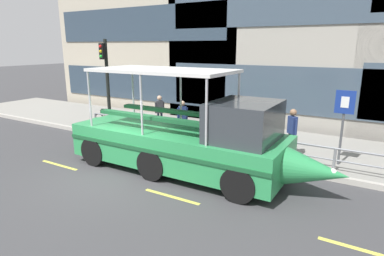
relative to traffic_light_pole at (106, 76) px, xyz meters
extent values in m
plane|color=#3D3D3F|center=(4.10, -3.82, -2.73)|extent=(120.00, 120.00, 0.00)
cube|color=gray|center=(4.10, 1.78, -2.64)|extent=(32.00, 4.80, 0.18)
cube|color=#B2ADA3|center=(4.10, -0.71, -2.64)|extent=(32.00, 0.18, 0.18)
cube|color=#DBD64C|center=(1.70, -4.21, -2.73)|extent=(1.80, 0.12, 0.01)
cube|color=#DBD64C|center=(6.50, -4.21, -2.73)|extent=(1.80, 0.12, 0.01)
cube|color=#DBD64C|center=(11.30, -4.21, -2.73)|extent=(1.80, 0.12, 0.01)
cube|color=#2D3D4C|center=(-2.11, 4.55, -0.95)|extent=(12.29, 0.06, 1.96)
cube|color=#2D3D4C|center=(-2.11, 4.55, 2.61)|extent=(12.29, 0.06, 1.96)
cube|color=#3D4C5B|center=(6.56, 4.55, -0.69)|extent=(11.27, 0.06, 2.24)
cube|color=#3D4C5B|center=(6.56, 4.55, 3.38)|extent=(11.27, 0.06, 2.24)
cylinder|color=gray|center=(5.72, -0.37, -1.78)|extent=(12.48, 0.07, 0.07)
cylinder|color=gray|center=(5.72, -0.37, -2.17)|extent=(12.48, 0.06, 0.06)
cylinder|color=gray|center=(-0.52, -0.37, -2.17)|extent=(0.09, 0.09, 0.77)
cylinder|color=gray|center=(1.26, -0.37, -2.17)|extent=(0.09, 0.09, 0.77)
cylinder|color=gray|center=(3.04, -0.37, -2.17)|extent=(0.09, 0.09, 0.77)
cylinder|color=gray|center=(4.83, -0.37, -2.17)|extent=(0.09, 0.09, 0.77)
cylinder|color=gray|center=(6.61, -0.37, -2.17)|extent=(0.09, 0.09, 0.77)
cylinder|color=gray|center=(8.39, -0.37, -2.17)|extent=(0.09, 0.09, 0.77)
cylinder|color=gray|center=(10.18, -0.37, -2.17)|extent=(0.09, 0.09, 0.77)
cylinder|color=black|center=(0.00, 0.06, -0.44)|extent=(0.16, 0.16, 4.22)
cube|color=black|center=(0.00, -0.14, 1.12)|extent=(0.24, 0.20, 0.72)
sphere|color=red|center=(0.00, -0.25, 1.34)|extent=(0.14, 0.14, 0.14)
sphere|color=gold|center=(0.00, -0.25, 1.12)|extent=(0.14, 0.14, 0.14)
sphere|color=green|center=(0.00, -0.25, 0.90)|extent=(0.14, 0.14, 0.14)
cylinder|color=#4C4F54|center=(10.22, 0.42, -1.30)|extent=(0.08, 0.08, 2.50)
cube|color=navy|center=(10.22, 0.37, -0.40)|extent=(0.60, 0.04, 0.76)
cube|color=white|center=(10.22, 0.35, -0.40)|extent=(0.24, 0.01, 0.36)
torus|color=black|center=(0.46, -0.06, -2.20)|extent=(0.70, 0.04, 0.70)
torus|color=black|center=(-0.58, -0.06, -2.20)|extent=(0.70, 0.04, 0.70)
cylinder|color=#B21919|center=(-0.06, -0.06, -2.04)|extent=(0.95, 0.04, 0.04)
cylinder|color=#B21919|center=(-0.24, -0.06, -1.90)|extent=(0.19, 0.04, 0.51)
cube|color=black|center=(-0.28, -0.06, -1.62)|extent=(0.20, 0.08, 0.06)
cylinder|color=#A5A5AA|center=(0.42, -0.06, -1.70)|extent=(0.03, 0.46, 0.03)
cube|color=#2D9351|center=(5.50, -2.39, -1.89)|extent=(7.28, 2.52, 1.13)
cone|color=#2D9351|center=(9.96, -2.39, -1.89)|extent=(1.64, 1.08, 1.08)
cylinder|color=#2D9351|center=(1.86, -2.39, -1.89)|extent=(0.36, 1.08, 1.08)
cube|color=#19512C|center=(5.50, -3.67, -1.75)|extent=(7.28, 0.04, 0.12)
sphere|color=white|center=(10.37, -2.39, -1.84)|extent=(0.22, 0.22, 0.22)
cube|color=#33383D|center=(7.87, -2.39, -0.76)|extent=(1.82, 2.12, 1.13)
cube|color=silver|center=(4.96, -2.39, 0.59)|extent=(4.73, 2.32, 0.10)
cylinder|color=#B2B2B7|center=(7.20, -1.28, -0.40)|extent=(0.07, 0.07, 1.86)
cylinder|color=#B2B2B7|center=(7.20, -3.50, -0.40)|extent=(0.07, 0.07, 1.86)
cylinder|color=#B2B2B7|center=(4.96, -1.28, -0.40)|extent=(0.07, 0.07, 1.86)
cylinder|color=#B2B2B7|center=(4.96, -3.50, -0.40)|extent=(0.07, 0.07, 1.86)
cylinder|color=#B2B2B7|center=(2.71, -1.28, -0.40)|extent=(0.07, 0.07, 1.86)
cylinder|color=#B2B2B7|center=(2.71, -3.50, -0.40)|extent=(0.07, 0.07, 1.86)
cube|color=#19512C|center=(4.96, -1.78, -0.88)|extent=(4.35, 0.28, 0.12)
cube|color=#19512C|center=(4.96, -2.99, -0.88)|extent=(4.35, 0.28, 0.12)
cylinder|color=black|center=(8.23, -1.23, -2.23)|extent=(1.00, 0.28, 1.00)
cylinder|color=black|center=(8.23, -3.55, -2.23)|extent=(1.00, 0.28, 1.00)
cylinder|color=black|center=(5.32, -1.23, -2.23)|extent=(1.00, 0.28, 1.00)
cylinder|color=black|center=(5.32, -3.55, -2.23)|extent=(1.00, 0.28, 1.00)
cylinder|color=black|center=(2.77, -1.23, -2.23)|extent=(1.00, 0.28, 1.00)
cylinder|color=black|center=(2.77, -3.55, -2.23)|extent=(1.00, 0.28, 1.00)
cylinder|color=black|center=(8.55, 0.40, -2.11)|extent=(0.11, 0.11, 0.88)
cylinder|color=black|center=(8.68, 0.29, -2.11)|extent=(0.11, 0.11, 0.88)
cube|color=navy|center=(8.62, 0.34, -1.36)|extent=(0.38, 0.36, 0.62)
cylinder|color=navy|center=(8.45, 0.48, -1.39)|extent=(0.08, 0.08, 0.56)
cylinder|color=navy|center=(8.78, 0.20, -1.39)|extent=(0.08, 0.08, 0.56)
sphere|color=#936B4C|center=(8.62, 0.34, -0.91)|extent=(0.24, 0.24, 0.24)
cylinder|color=#47423D|center=(5.81, 0.58, -2.12)|extent=(0.11, 0.11, 0.87)
cylinder|color=#47423D|center=(5.65, 0.52, -2.12)|extent=(0.11, 0.11, 0.87)
cube|color=#38383D|center=(5.73, 0.55, -1.38)|extent=(0.37, 0.30, 0.61)
cylinder|color=#38383D|center=(5.92, 0.63, -1.41)|extent=(0.08, 0.08, 0.55)
cylinder|color=#38383D|center=(5.53, 0.47, -1.41)|extent=(0.08, 0.08, 0.55)
sphere|color=tan|center=(5.73, 0.55, -0.93)|extent=(0.24, 0.24, 0.24)
cylinder|color=black|center=(3.85, 0.43, -2.15)|extent=(0.10, 0.10, 0.81)
cylinder|color=black|center=(3.96, 0.54, -2.15)|extent=(0.10, 0.10, 0.81)
cube|color=navy|center=(3.90, 0.48, -1.45)|extent=(0.34, 0.34, 0.58)
cylinder|color=navy|center=(3.77, 0.34, -1.48)|extent=(0.07, 0.07, 0.52)
cylinder|color=navy|center=(4.04, 0.63, -1.48)|extent=(0.07, 0.07, 0.52)
sphere|color=tan|center=(3.90, 0.48, -1.03)|extent=(0.22, 0.22, 0.22)
cylinder|color=#1E2338|center=(2.18, 1.05, -2.14)|extent=(0.10, 0.10, 0.82)
cylinder|color=#1E2338|center=(2.26, 1.19, -2.14)|extent=(0.10, 0.10, 0.82)
cube|color=#38383D|center=(2.22, 1.12, -1.44)|extent=(0.32, 0.36, 0.58)
cylinder|color=#38383D|center=(2.11, 0.95, -1.47)|extent=(0.07, 0.07, 0.52)
cylinder|color=#38383D|center=(2.33, 1.29, -1.47)|extent=(0.07, 0.07, 0.52)
sphere|color=tan|center=(2.22, 1.12, -1.02)|extent=(0.23, 0.23, 0.23)
camera|label=1|loc=(11.21, -11.02, 1.37)|focal=30.13mm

